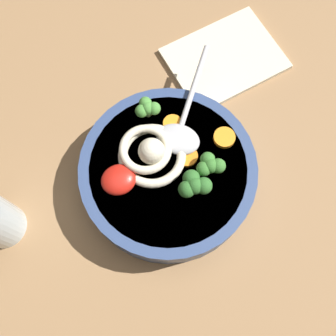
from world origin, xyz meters
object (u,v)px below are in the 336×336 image
Objects in this scene: noodle_pile at (150,154)px; folded_napkin at (225,59)px; soup_spoon at (180,129)px; soup_bowl at (168,174)px.

noodle_pile reaches higher than folded_napkin.
noodle_pile is 5.50cm from soup_spoon.
folded_napkin is at bearing -143.75° from noodle_pile.
noodle_pile reaches higher than soup_bowl.
soup_bowl is 1.39× the size of folded_napkin.
noodle_pile is 22.79cm from folded_napkin.
folded_napkin is at bearing -136.47° from soup_bowl.
folded_napkin is at bearing -9.52° from soup_spoon.
soup_spoon is (-5.11, -1.99, -0.45)cm from noodle_pile.
folded_napkin is (-12.54, -10.95, -5.91)cm from soup_spoon.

